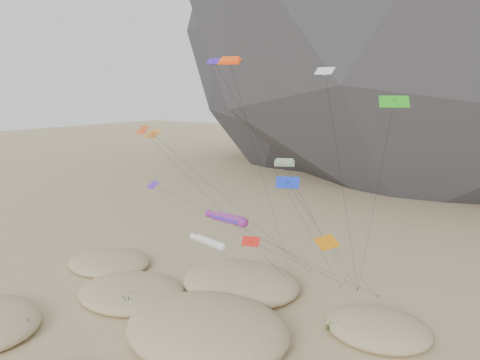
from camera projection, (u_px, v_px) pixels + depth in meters
The scene contains 9 objects.
ground at pixel (164, 357), 42.87m from camera, with size 500.00×500.00×0.00m, color #CCB789.
dunes at pixel (181, 325), 47.41m from camera, with size 51.48×37.32×4.17m.
dune_grass at pixel (190, 329), 46.31m from camera, with size 43.70×28.89×1.48m.
kite_stakes at pixel (299, 278), 60.50m from camera, with size 19.37×6.08×0.30m.
rainbow_tube_kite at pixel (227, 218), 51.16m from camera, with size 9.22×16.72×11.21m.
white_tube_kite at pixel (208, 242), 46.20m from camera, with size 5.94×15.59×10.01m.
orange_parafoil at pixel (231, 65), 49.20m from camera, with size 2.53×14.10×27.62m.
multi_parafoil at pixel (286, 165), 44.06m from camera, with size 2.05×16.39×17.84m.
delta_kites at pixel (258, 159), 47.40m from camera, with size 30.78×20.17×27.53m.
Camera 1 is at (27.89, -28.18, 24.09)m, focal length 35.00 mm.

